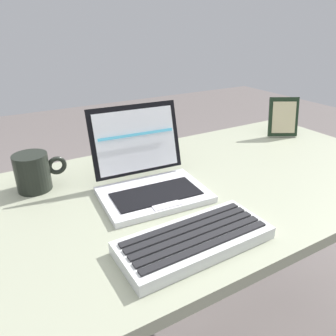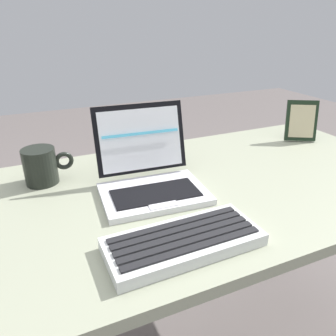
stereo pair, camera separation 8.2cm
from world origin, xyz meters
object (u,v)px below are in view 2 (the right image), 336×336
Objects in this scene: external_keyboard at (184,241)px; photo_frame at (301,121)px; laptop_front at (150,176)px; coffee_mug at (41,166)px.

photo_frame reaches higher than external_keyboard.
photo_frame is at bearing 30.02° from external_keyboard.
laptop_front is 0.88× the size of external_keyboard.
photo_frame reaches higher than coffee_mug.
coffee_mug is at bearing 147.07° from laptop_front.
laptop_front reaches higher than external_keyboard.
photo_frame is at bearing -1.36° from coffee_mug.
external_keyboard is 0.80m from photo_frame.
external_keyboard is 0.48m from coffee_mug.
coffee_mug is (-0.24, 0.42, 0.04)m from external_keyboard.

